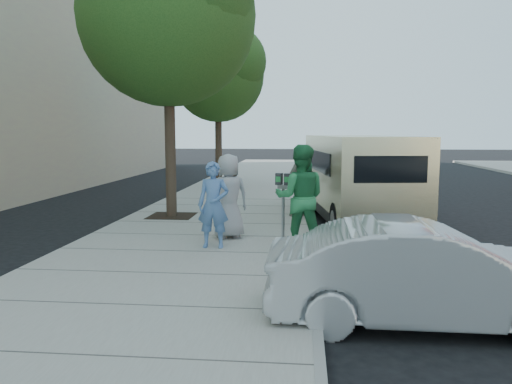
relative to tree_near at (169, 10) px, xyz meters
The scene contains 12 objects.
ground 6.45m from the tree_near, 46.82° to the right, with size 120.00×120.00×0.00m, color black.
sidewalk 6.11m from the tree_near, 62.43° to the right, with size 5.00×60.00×0.15m, color gray.
curb_face 7.02m from the tree_near, 33.03° to the right, with size 0.12×60.00×0.16m, color gray.
tree_near is the anchor object (origin of this frame).
tree_far 7.63m from the tree_near, 90.00° to the left, with size 3.92×3.80×6.49m.
parking_meter 6.35m from the tree_near, 47.81° to the right, with size 0.32×0.19×1.47m.
van 6.61m from the tree_near, ahead, with size 2.83×6.44×2.31m.
sedan 9.81m from the tree_near, 53.67° to the right, with size 1.38×3.97×1.31m, color #AAADB1.
person_officer 6.02m from the tree_near, 63.56° to the right, with size 0.62×0.41×1.70m, color #547CB3.
person_green_shirt 6.62m from the tree_near, 45.90° to the right, with size 0.99×0.77×2.03m, color #298047.
person_gray_shirt 5.54m from the tree_near, 53.86° to the right, with size 0.89×0.58×1.81m, color #A3A4A6.
person_striped_polo 5.65m from the tree_near, ahead, with size 1.05×0.44×1.80m, color gray.
Camera 1 is at (1.26, -10.69, 2.43)m, focal length 35.00 mm.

